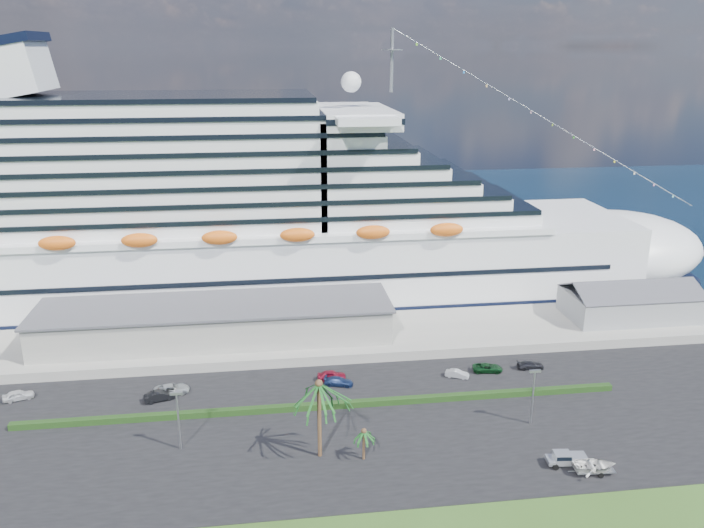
{
  "coord_description": "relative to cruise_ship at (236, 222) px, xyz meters",
  "views": [
    {
      "loc": [
        -16.06,
        -72.81,
        50.58
      ],
      "look_at": [
        -2.35,
        30.0,
        17.62
      ],
      "focal_mm": 35.0,
      "sensor_mm": 36.0,
      "label": 1
    }
  ],
  "objects": [
    {
      "name": "ground",
      "position": [
        21.53,
        -64.0,
        -16.69
      ],
      "size": [
        420.0,
        420.0,
        0.0
      ],
      "primitive_type": "plane",
      "color": "#2D4C19",
      "rests_on": "ground"
    },
    {
      "name": "asphalt_lot",
      "position": [
        21.53,
        -53.0,
        -16.63
      ],
      "size": [
        140.0,
        38.0,
        0.12
      ],
      "primitive_type": "cube",
      "color": "black",
      "rests_on": "ground"
    },
    {
      "name": "wharf",
      "position": [
        21.53,
        -24.0,
        -15.79
      ],
      "size": [
        240.0,
        20.0,
        1.8
      ],
      "primitive_type": "cube",
      "color": "gray",
      "rests_on": "ground"
    },
    {
      "name": "water",
      "position": [
        21.53,
        66.0,
        -16.68
      ],
      "size": [
        420.0,
        160.0,
        0.02
      ],
      "primitive_type": "cube",
      "color": "black",
      "rests_on": "ground"
    },
    {
      "name": "cruise_ship",
      "position": [
        0.0,
        0.0,
        0.0
      ],
      "size": [
        191.0,
        38.0,
        54.0
      ],
      "color": "silver",
      "rests_on": "ground"
    },
    {
      "name": "terminal_building",
      "position": [
        -3.47,
        -24.0,
        -11.68
      ],
      "size": [
        61.0,
        15.0,
        6.3
      ],
      "color": "gray",
      "rests_on": "wharf"
    },
    {
      "name": "port_shed",
      "position": [
        73.53,
        -24.0,
        -12.3
      ],
      "size": [
        24.0,
        12.31,
        7.37
      ],
      "color": "gray",
      "rests_on": "wharf"
    },
    {
      "name": "hedge",
      "position": [
        13.53,
        -48.0,
        -16.12
      ],
      "size": [
        88.0,
        1.1,
        0.9
      ],
      "primitive_type": "cube",
      "color": "black",
      "rests_on": "asphalt_lot"
    },
    {
      "name": "lamp_post_left",
      "position": [
        -6.47,
        -56.0,
        -11.35
      ],
      "size": [
        1.6,
        0.35,
        8.27
      ],
      "color": "gray",
      "rests_on": "asphalt_lot"
    },
    {
      "name": "lamp_post_right",
      "position": [
        41.53,
        -56.0,
        -11.35
      ],
      "size": [
        1.6,
        0.35,
        8.27
      ],
      "color": "gray",
      "rests_on": "asphalt_lot"
    },
    {
      "name": "palm_tall",
      "position": [
        11.53,
        -60.0,
        -7.49
      ],
      "size": [
        8.82,
        8.82,
        11.13
      ],
      "color": "#47301E",
      "rests_on": "ground"
    },
    {
      "name": "palm_short",
      "position": [
        17.03,
        -61.5,
        -13.03
      ],
      "size": [
        3.53,
        3.53,
        4.56
      ],
      "color": "#47301E",
      "rests_on": "ground"
    },
    {
      "name": "parked_car_0",
      "position": [
        -31.91,
        -39.37,
        -15.83
      ],
      "size": [
        4.71,
        3.11,
        1.49
      ],
      "primitive_type": "imported",
      "rotation": [
        0.0,
        0.0,
        1.91
      ],
      "color": "silver",
      "rests_on": "asphalt_lot"
    },
    {
      "name": "parked_car_1",
      "position": [
        -10.9,
        -42.39,
        -15.82
      ],
      "size": [
        4.88,
        2.92,
        1.52
      ],
      "primitive_type": "imported",
      "rotation": [
        0.0,
        0.0,
        1.88
      ],
      "color": "black",
      "rests_on": "asphalt_lot"
    },
    {
      "name": "parked_car_2",
      "position": [
        -9.37,
        -40.44,
        -15.84
      ],
      "size": [
        5.61,
        3.27,
        1.47
      ],
      "primitive_type": "imported",
      "rotation": [
        0.0,
        0.0,
        1.74
      ],
      "color": "#A1A6AA",
      "rests_on": "asphalt_lot"
    },
    {
      "name": "parked_car_3",
      "position": [
        16.14,
        -41.15,
        -15.92
      ],
      "size": [
        4.85,
        3.04,
        1.31
      ],
      "primitive_type": "imported",
      "rotation": [
        0.0,
        0.0,
        1.28
      ],
      "color": "navy",
      "rests_on": "asphalt_lot"
    },
    {
      "name": "parked_car_4",
      "position": [
        15.24,
        -39.13,
        -15.81
      ],
      "size": [
        4.52,
        1.85,
        1.54
      ],
      "primitive_type": "imported",
      "rotation": [
        0.0,
        0.0,
        1.56
      ],
      "color": "maroon",
      "rests_on": "asphalt_lot"
    },
    {
      "name": "parked_car_5",
      "position": [
        35.19,
        -40.98,
        -15.96
      ],
      "size": [
        3.95,
        2.75,
        1.24
      ],
      "primitive_type": "imported",
      "rotation": [
        0.0,
        0.0,
        1.14
      ],
      "color": "silver",
      "rests_on": "asphalt_lot"
    },
    {
      "name": "parked_car_6",
      "position": [
        40.66,
        -39.65,
        -15.9
      ],
      "size": [
        5.11,
        2.92,
        1.34
      ],
      "primitive_type": "imported",
      "rotation": [
        0.0,
        0.0,
        1.42
      ],
      "color": "#0D3416",
      "rests_on": "asphalt_lot"
    },
    {
      "name": "parked_car_7",
      "position": [
        47.99,
        -39.51,
        -15.94
      ],
      "size": [
        4.45,
        1.97,
        1.27
      ],
      "primitive_type": "imported",
      "rotation": [
        0.0,
        0.0,
        1.53
      ],
      "color": "black",
      "rests_on": "asphalt_lot"
    },
    {
      "name": "pickup_truck",
      "position": [
        42.12,
        -66.16,
        -15.59
      ],
      "size": [
        5.27,
        2.39,
        1.8
      ],
      "color": "black",
      "rests_on": "asphalt_lot"
    },
    {
      "name": "boat_trailer",
      "position": [
        44.83,
        -68.42,
        -15.41
      ],
      "size": [
        6.17,
        4.15,
        1.75
      ],
      "color": "gray",
      "rests_on": "asphalt_lot"
    }
  ]
}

